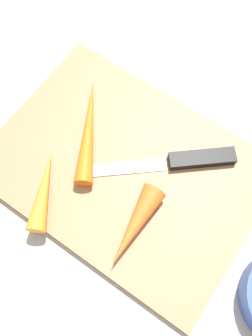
{
  "coord_description": "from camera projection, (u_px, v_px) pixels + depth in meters",
  "views": [
    {
      "loc": [
        0.11,
        -0.15,
        0.5
      ],
      "look_at": [
        0.0,
        0.0,
        0.01
      ],
      "focal_mm": 41.11,
      "sensor_mm": 36.0,
      "label": 1
    }
  ],
  "objects": [
    {
      "name": "cutting_board",
      "position": [
        126.0,
        170.0,
        0.53
      ],
      "size": [
        0.36,
        0.26,
        0.01
      ],
      "primitive_type": "cube",
      "color": "#99704C",
      "rests_on": "ground_plane"
    },
    {
      "name": "carrot_longest",
      "position": [
        89.0,
        129.0,
        0.53
      ],
      "size": [
        0.11,
        0.15,
        0.03
      ],
      "primitive_type": "cone",
      "rotation": [
        0.0,
        1.57,
        2.13
      ],
      "color": "orange",
      "rests_on": "cutting_board"
    },
    {
      "name": "knife",
      "position": [
        192.0,
        160.0,
        0.52
      ],
      "size": [
        0.16,
        0.15,
        0.01
      ],
      "rotation": [
        0.0,
        0.0,
        3.85
      ],
      "color": "#B7B7BC",
      "rests_on": "cutting_board"
    },
    {
      "name": "carrot_shortest",
      "position": [
        134.0,
        226.0,
        0.48
      ],
      "size": [
        0.04,
        0.11,
        0.03
      ],
      "primitive_type": "cone",
      "rotation": [
        0.0,
        1.57,
        4.8
      ],
      "color": "orange",
      "rests_on": "cutting_board"
    },
    {
      "name": "carrot_medium",
      "position": [
        44.0,
        190.0,
        0.5
      ],
      "size": [
        0.07,
        0.11,
        0.03
      ],
      "primitive_type": "cone",
      "rotation": [
        0.0,
        1.57,
        2.06
      ],
      "color": "orange",
      "rests_on": "cutting_board"
    },
    {
      "name": "ground_plane",
      "position": [
        126.0,
        171.0,
        0.53
      ],
      "size": [
        1.4,
        1.4,
        0.0
      ],
      "primitive_type": "plane",
      "color": "#ADA8A0"
    }
  ]
}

